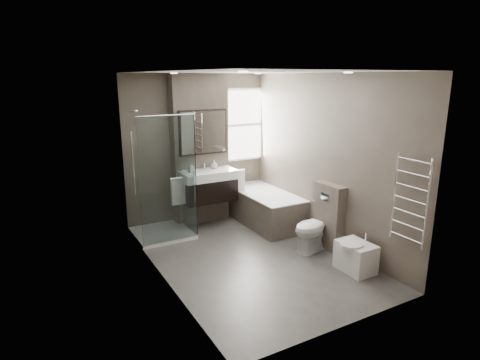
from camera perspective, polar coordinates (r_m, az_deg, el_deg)
room at (r=5.49m, az=1.66°, el=1.42°), size 2.70×3.90×2.70m
vanity_pier at (r=7.04m, az=-5.74°, el=4.28°), size 1.00×0.25×2.60m
vanity at (r=6.85m, az=-4.46°, el=-0.78°), size 0.95×0.47×0.66m
mirror_cabinet at (r=6.84m, az=-5.26°, el=6.79°), size 0.86×0.08×0.76m
towel_left at (r=6.64m, az=-8.78°, el=-1.60°), size 0.24×0.06×0.44m
towel_right at (r=7.08m, az=-0.27°, el=-0.40°), size 0.24×0.06×0.44m
shower_enclosure at (r=6.59m, az=-10.09°, el=-3.85°), size 0.90×0.90×2.00m
bathtub at (r=7.13m, az=3.50°, el=-3.73°), size 0.75×1.60×0.57m
window at (r=7.47m, az=0.28°, el=7.84°), size 0.98×0.06×1.33m
toilet at (r=6.13m, az=10.57°, el=-6.56°), size 0.79×0.56×0.73m
cistern_box at (r=6.21m, az=12.48°, el=-5.04°), size 0.19×0.55×1.00m
bidet at (r=5.67m, az=16.09°, el=-10.38°), size 0.43×0.50×0.52m
towel_radiator at (r=5.18m, az=23.06°, el=-2.63°), size 0.03×0.49×1.10m
soap_bottle_a at (r=6.64m, az=-6.87°, el=1.74°), size 0.08×0.08×0.17m
soap_bottle_b at (r=6.94m, az=-3.68°, el=2.26°), size 0.11×0.11×0.15m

